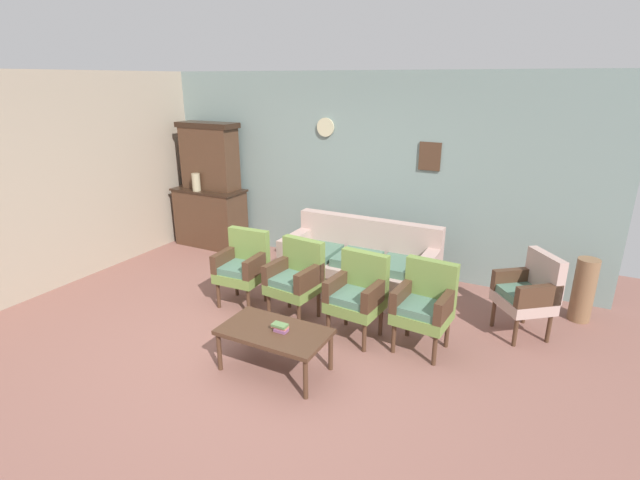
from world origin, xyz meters
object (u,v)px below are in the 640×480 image
object	(u,v)px
floral_couch	(360,267)
wingback_chair_by_fireplace	(529,291)
armchair_row_middle	(243,265)
armchair_near_couch_end	(425,303)
armchair_near_cabinet	(358,293)
book_stack_on_table	(280,327)
vase_on_cabinet	(196,182)
side_cabinet	(211,217)
floor_vase_by_wall	(584,290)
coffee_table	(274,334)
armchair_by_doorway	(296,276)

from	to	relation	value
floral_couch	wingback_chair_by_fireplace	world-z (taller)	same
floral_couch	wingback_chair_by_fireplace	xyz separation A→B (m)	(1.99, -0.19, 0.17)
armchair_row_middle	wingback_chair_by_fireplace	world-z (taller)	same
armchair_row_middle	armchair_near_couch_end	distance (m)	2.20
armchair_row_middle	armchair_near_cabinet	distance (m)	1.52
book_stack_on_table	armchair_near_cabinet	bearing A→B (deg)	67.92
armchair_near_couch_end	vase_on_cabinet	bearing A→B (deg)	161.84
floral_couch	wingback_chair_by_fireplace	bearing A→B (deg)	-5.36
vase_on_cabinet	wingback_chair_by_fireplace	world-z (taller)	vase_on_cabinet
side_cabinet	armchair_row_middle	xyz separation A→B (m)	(1.75, -1.50, 0.03)
book_stack_on_table	floor_vase_by_wall	distance (m)	3.45
floral_couch	wingback_chair_by_fireplace	size ratio (longest dim) A/B	2.14
floor_vase_by_wall	armchair_row_middle	bearing A→B (deg)	-158.83
armchair_row_middle	wingback_chair_by_fireplace	size ratio (longest dim) A/B	1.00
vase_on_cabinet	floral_couch	size ratio (longest dim) A/B	0.14
vase_on_cabinet	coffee_table	bearing A→B (deg)	-38.69
armchair_by_doorway	wingback_chair_by_fireplace	world-z (taller)	same
coffee_table	armchair_row_middle	bearing A→B (deg)	137.08
side_cabinet	coffee_table	size ratio (longest dim) A/B	1.16
floor_vase_by_wall	wingback_chair_by_fireplace	bearing A→B (deg)	-130.46
armchair_near_couch_end	coffee_table	size ratio (longest dim) A/B	0.90
coffee_table	floral_couch	bearing A→B (deg)	89.63
vase_on_cabinet	armchair_row_middle	world-z (taller)	vase_on_cabinet
floral_couch	armchair_row_middle	xyz separation A→B (m)	(-1.10, -0.97, 0.17)
armchair_by_doorway	armchair_row_middle	bearing A→B (deg)	178.82
vase_on_cabinet	coffee_table	world-z (taller)	vase_on_cabinet
vase_on_cabinet	floor_vase_by_wall	size ratio (longest dim) A/B	0.37
vase_on_cabinet	armchair_by_doorway	world-z (taller)	vase_on_cabinet
coffee_table	armchair_by_doorway	bearing A→B (deg)	109.38
side_cabinet	armchair_by_doorway	xyz separation A→B (m)	(2.48, -1.52, 0.03)
side_cabinet	wingback_chair_by_fireplace	distance (m)	4.89
armchair_near_cabinet	floor_vase_by_wall	size ratio (longest dim) A/B	1.23
armchair_by_doorway	book_stack_on_table	world-z (taller)	armchair_by_doorway
coffee_table	floor_vase_by_wall	world-z (taller)	floor_vase_by_wall
wingback_chair_by_fireplace	floor_vase_by_wall	bearing A→B (deg)	49.54
armchair_row_middle	book_stack_on_table	size ratio (longest dim) A/B	5.70
armchair_near_couch_end	armchair_row_middle	bearing A→B (deg)	-179.92
floral_couch	coffee_table	distance (m)	1.98
side_cabinet	armchair_near_cabinet	world-z (taller)	side_cabinet
wingback_chair_by_fireplace	floor_vase_by_wall	size ratio (longest dim) A/B	1.23
armchair_near_cabinet	floor_vase_by_wall	distance (m)	2.58
book_stack_on_table	armchair_near_couch_end	bearing A→B (deg)	43.60
armchair_near_couch_end	coffee_table	xyz separation A→B (m)	(-1.11, -1.02, -0.12)
floral_couch	floor_vase_by_wall	distance (m)	2.55
floral_couch	vase_on_cabinet	bearing A→B (deg)	173.01
book_stack_on_table	armchair_row_middle	bearing A→B (deg)	138.96
vase_on_cabinet	floral_couch	world-z (taller)	vase_on_cabinet
armchair_near_couch_end	armchair_near_cabinet	bearing A→B (deg)	-172.74
armchair_by_doorway	wingback_chair_by_fireplace	bearing A→B (deg)	18.68
floral_couch	floor_vase_by_wall	bearing A→B (deg)	9.83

